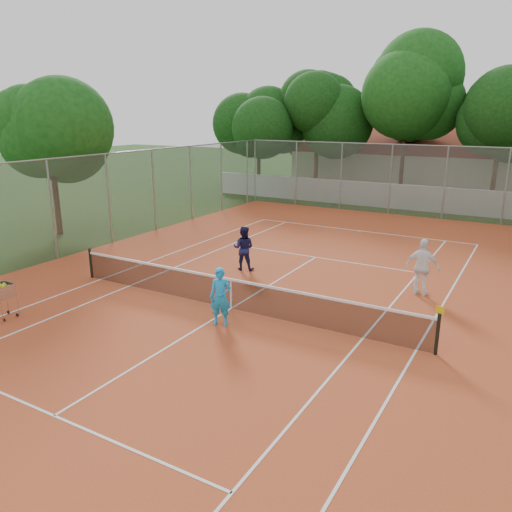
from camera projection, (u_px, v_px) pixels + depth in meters
The scene contains 12 objects.
ground at pixel (231, 309), 15.06m from camera, with size 120.00×120.00×0.00m, color #16360E.
court_pad at pixel (231, 309), 15.05m from camera, with size 18.00×34.00×0.02m, color #B64923.
court_lines at pixel (231, 308), 15.05m from camera, with size 10.98×23.78×0.01m, color white.
tennis_net at pixel (231, 293), 14.92m from camera, with size 11.88×0.10×0.98m, color black.
perimeter_fence at pixel (230, 245), 14.50m from camera, with size 18.00×34.00×4.00m, color slate.
boundary_wall at pixel (398, 197), 30.67m from camera, with size 26.00×0.30×1.50m, color silver.
clubhouse at pixel (407, 159), 39.56m from camera, with size 16.40×9.00×4.40m, color beige.
tropical_trees at pixel (415, 124), 31.99m from camera, with size 29.00×19.00×10.00m, color black.
player_near at pixel (220, 297), 13.69m from camera, with size 0.60×0.39×1.65m, color #1A99E1.
player_far_left at pixel (244, 248), 18.59m from camera, with size 0.81×0.63×1.66m, color #181849.
player_far_right at pixel (423, 267), 15.97m from camera, with size 1.09×0.45×1.85m, color white.
ball_hopper at pixel (4, 300), 14.22m from camera, with size 0.54×0.54×1.12m, color #B3B2B9.
Camera 1 is at (7.65, -11.78, 5.71)m, focal length 35.00 mm.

